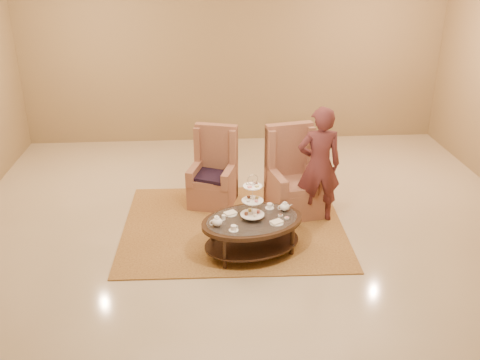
{
  "coord_description": "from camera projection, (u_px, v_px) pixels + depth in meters",
  "views": [
    {
      "loc": [
        -0.6,
        -6.16,
        3.59
      ],
      "look_at": [
        -0.15,
        0.2,
        0.77
      ],
      "focal_mm": 40.0,
      "sensor_mm": 36.0,
      "label": 1
    }
  ],
  "objects": [
    {
      "name": "rug",
      "position": [
        233.0,
        226.0,
        7.42
      ],
      "size": [
        3.08,
        2.59,
        0.02
      ],
      "rotation": [
        0.0,
        0.0,
        -0.03
      ],
      "color": "#B0873E",
      "rests_on": "ground"
    },
    {
      "name": "tea_table",
      "position": [
        252.0,
        225.0,
        6.64
      ],
      "size": [
        1.49,
        1.23,
        1.08
      ],
      "rotation": [
        0.0,
        0.0,
        0.3
      ],
      "color": "black",
      "rests_on": "ground"
    },
    {
      "name": "armchair_left",
      "position": [
        214.0,
        178.0,
        7.97
      ],
      "size": [
        0.79,
        0.81,
        1.17
      ],
      "rotation": [
        0.0,
        0.0,
        -0.29
      ],
      "color": "#986047",
      "rests_on": "ground"
    },
    {
      "name": "ceiling",
      "position": [
        252.0,
        239.0,
        7.11
      ],
      "size": [
        8.0,
        8.0,
        0.02
      ],
      "primitive_type": "cube",
      "color": "white",
      "rests_on": "ground"
    },
    {
      "name": "wall_back",
      "position": [
        234.0,
        51.0,
        10.05
      ],
      "size": [
        8.0,
        0.04,
        3.5
      ],
      "primitive_type": "cube",
      "color": "#977D52",
      "rests_on": "ground"
    },
    {
      "name": "ground",
      "position": [
        252.0,
        239.0,
        7.11
      ],
      "size": [
        8.0,
        8.0,
        0.0
      ],
      "primitive_type": "plane",
      "color": "beige",
      "rests_on": "ground"
    },
    {
      "name": "armchair_right",
      "position": [
        292.0,
        184.0,
        7.71
      ],
      "size": [
        0.82,
        0.84,
        1.27
      ],
      "rotation": [
        0.0,
        0.0,
        0.21
      ],
      "color": "#986047",
      "rests_on": "ground"
    },
    {
      "name": "person",
      "position": [
        319.0,
        165.0,
        7.28
      ],
      "size": [
        0.61,
        0.4,
        1.66
      ],
      "rotation": [
        0.0,
        0.0,
        3.15
      ],
      "color": "#522324",
      "rests_on": "ground"
    }
  ]
}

